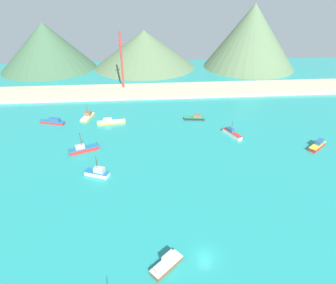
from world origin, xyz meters
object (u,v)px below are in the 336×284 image
at_px(fishing_boat_8, 88,116).
at_px(fishing_boat_9, 318,145).
at_px(fishing_boat_6, 98,173).
at_px(fishing_boat_10, 232,133).
at_px(fishing_boat_5, 83,149).
at_px(radio_tower, 122,61).
at_px(fishing_boat_11, 110,122).
at_px(fishing_boat_0, 195,118).
at_px(fishing_boat_3, 167,264).
at_px(fishing_boat_1, 53,122).

distance_m(fishing_boat_8, fishing_boat_9, 87.11).
height_order(fishing_boat_6, fishing_boat_10, fishing_boat_6).
bearing_deg(fishing_boat_5, fishing_boat_10, 7.74).
bearing_deg(fishing_boat_8, radio_tower, 70.08).
xyz_separation_m(fishing_boat_6, fishing_boat_11, (0.36, 35.34, -0.31)).
bearing_deg(fishing_boat_11, fishing_boat_0, 1.37).
height_order(fishing_boat_5, fishing_boat_10, fishing_boat_5).
height_order(fishing_boat_0, radio_tower, radio_tower).
bearing_deg(fishing_boat_9, radio_tower, 135.58).
distance_m(fishing_boat_0, fishing_boat_5, 46.28).
distance_m(fishing_boat_6, fishing_boat_11, 35.35).
bearing_deg(fishing_boat_10, fishing_boat_11, 162.69).
bearing_deg(fishing_boat_5, radio_tower, 81.10).
bearing_deg(fishing_boat_6, fishing_boat_3, -61.29).
height_order(fishing_boat_8, radio_tower, radio_tower).
bearing_deg(fishing_boat_8, fishing_boat_6, -77.12).
bearing_deg(fishing_boat_9, fishing_boat_0, 145.22).
bearing_deg(fishing_boat_5, fishing_boat_11, 72.02).
xyz_separation_m(fishing_boat_0, fishing_boat_11, (-33.92, -0.81, -0.06)).
relative_size(fishing_boat_0, fishing_boat_10, 0.95).
xyz_separation_m(fishing_boat_1, fishing_boat_5, (15.84, -22.89, 0.06)).
height_order(fishing_boat_5, fishing_boat_8, fishing_boat_5).
distance_m(fishing_boat_0, fishing_boat_1, 56.61).
bearing_deg(fishing_boat_5, fishing_boat_8, 96.30).
bearing_deg(fishing_boat_9, fishing_boat_6, -171.94).
height_order(fishing_boat_3, fishing_boat_10, fishing_boat_10).
xyz_separation_m(fishing_boat_1, fishing_boat_6, (22.32, -37.13, 0.18)).
height_order(fishing_boat_8, fishing_boat_10, fishing_boat_8).
height_order(fishing_boat_0, fishing_boat_6, fishing_boat_6).
bearing_deg(fishing_boat_6, fishing_boat_11, 89.42).
height_order(fishing_boat_3, fishing_boat_6, fishing_boat_6).
distance_m(fishing_boat_0, fishing_boat_10, 18.56).
height_order(fishing_boat_5, fishing_boat_6, fishing_boat_5).
bearing_deg(fishing_boat_9, fishing_boat_8, 158.83).
distance_m(fishing_boat_1, radio_tower, 49.51).
bearing_deg(fishing_boat_3, fishing_boat_10, 62.44).
distance_m(fishing_boat_5, fishing_boat_11, 22.18).
bearing_deg(fishing_boat_0, fishing_boat_8, 172.90).
xyz_separation_m(fishing_boat_0, fishing_boat_6, (-34.28, -36.16, 0.25)).
distance_m(fishing_boat_0, fishing_boat_3, 70.23).
xyz_separation_m(fishing_boat_5, fishing_boat_9, (78.21, -4.09, 0.07)).
xyz_separation_m(fishing_boat_8, fishing_boat_10, (54.91, -20.31, 0.12)).
bearing_deg(fishing_boat_1, fishing_boat_8, 19.25).
bearing_deg(fishing_boat_10, fishing_boat_3, -117.56).
bearing_deg(fishing_boat_9, fishing_boat_10, 157.05).
relative_size(fishing_boat_9, fishing_boat_10, 0.90).
bearing_deg(radio_tower, fishing_boat_9, -44.42).
height_order(fishing_boat_1, fishing_boat_6, fishing_boat_6).
height_order(fishing_boat_3, fishing_boat_11, fishing_boat_3).
distance_m(fishing_boat_1, fishing_boat_11, 22.75).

